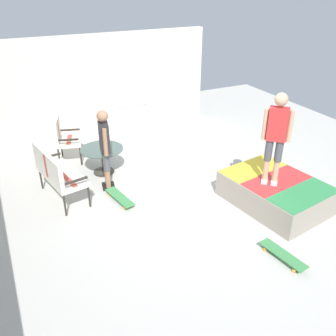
{
  "coord_description": "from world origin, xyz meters",
  "views": [
    {
      "loc": [
        -5.35,
        3.01,
        3.85
      ],
      "look_at": [
        -0.05,
        0.4,
        0.7
      ],
      "focal_mm": 39.34,
      "sensor_mm": 36.0,
      "label": 1
    }
  ],
  "objects_px": {
    "patio_bench": "(56,171)",
    "person_skater": "(276,133)",
    "skate_ramp": "(276,192)",
    "skateboard_spare": "(283,255)",
    "skateboard_by_bench": "(120,197)",
    "person_watching": "(105,145)",
    "patio_chair_near_house": "(64,136)",
    "patio_table": "(102,156)"
  },
  "relations": [
    {
      "from": "patio_bench",
      "to": "skateboard_spare",
      "type": "xyz_separation_m",
      "value": [
        -3.19,
        -2.68,
        -0.53
      ]
    },
    {
      "from": "person_watching",
      "to": "skateboard_spare",
      "type": "height_order",
      "value": "person_watching"
    },
    {
      "from": "person_watching",
      "to": "skate_ramp",
      "type": "bearing_deg",
      "value": -126.56
    },
    {
      "from": "skateboard_by_bench",
      "to": "patio_chair_near_house",
      "type": "bearing_deg",
      "value": 13.59
    },
    {
      "from": "skateboard_by_bench",
      "to": "person_skater",
      "type": "bearing_deg",
      "value": -119.43
    },
    {
      "from": "patio_table",
      "to": "person_skater",
      "type": "height_order",
      "value": "person_skater"
    },
    {
      "from": "person_skater",
      "to": "skate_ramp",
      "type": "bearing_deg",
      "value": -91.27
    },
    {
      "from": "skate_ramp",
      "to": "patio_bench",
      "type": "bearing_deg",
      "value": 61.83
    },
    {
      "from": "patio_bench",
      "to": "patio_chair_near_house",
      "type": "height_order",
      "value": "same"
    },
    {
      "from": "patio_bench",
      "to": "patio_chair_near_house",
      "type": "bearing_deg",
      "value": -17.11
    },
    {
      "from": "person_watching",
      "to": "person_skater",
      "type": "bearing_deg",
      "value": -128.77
    },
    {
      "from": "person_skater",
      "to": "skateboard_spare",
      "type": "distance_m",
      "value": 2.01
    },
    {
      "from": "patio_chair_near_house",
      "to": "person_watching",
      "type": "xyz_separation_m",
      "value": [
        -1.56,
        -0.49,
        0.33
      ]
    },
    {
      "from": "person_watching",
      "to": "person_skater",
      "type": "xyz_separation_m",
      "value": [
        -1.95,
        -2.42,
        0.53
      ]
    },
    {
      "from": "patio_chair_near_house",
      "to": "skateboard_spare",
      "type": "bearing_deg",
      "value": -155.36
    },
    {
      "from": "patio_bench",
      "to": "patio_table",
      "type": "height_order",
      "value": "patio_bench"
    },
    {
      "from": "skate_ramp",
      "to": "patio_bench",
      "type": "distance_m",
      "value": 4.11
    },
    {
      "from": "person_watching",
      "to": "skateboard_by_bench",
      "type": "relative_size",
      "value": 1.98
    },
    {
      "from": "skate_ramp",
      "to": "skateboard_spare",
      "type": "xyz_separation_m",
      "value": [
        -1.26,
        0.93,
        -0.17
      ]
    },
    {
      "from": "patio_bench",
      "to": "person_skater",
      "type": "relative_size",
      "value": 0.81
    },
    {
      "from": "person_skater",
      "to": "skateboard_by_bench",
      "type": "distance_m",
      "value": 3.07
    },
    {
      "from": "person_skater",
      "to": "skateboard_spare",
      "type": "xyz_separation_m",
      "value": [
        -1.26,
        0.72,
        -1.38
      ]
    },
    {
      "from": "person_skater",
      "to": "patio_table",
      "type": "bearing_deg",
      "value": 41.83
    },
    {
      "from": "skate_ramp",
      "to": "skateboard_by_bench",
      "type": "bearing_deg",
      "value": 62.48
    },
    {
      "from": "patio_chair_near_house",
      "to": "person_watching",
      "type": "relative_size",
      "value": 0.63
    },
    {
      "from": "person_watching",
      "to": "skateboard_spare",
      "type": "bearing_deg",
      "value": -152.08
    },
    {
      "from": "patio_chair_near_house",
      "to": "patio_table",
      "type": "distance_m",
      "value": 1.12
    },
    {
      "from": "patio_table",
      "to": "skateboard_by_bench",
      "type": "distance_m",
      "value": 1.28
    },
    {
      "from": "skate_ramp",
      "to": "skateboard_spare",
      "type": "distance_m",
      "value": 1.57
    },
    {
      "from": "person_watching",
      "to": "patio_bench",
      "type": "bearing_deg",
      "value": 91.12
    },
    {
      "from": "patio_table",
      "to": "person_watching",
      "type": "height_order",
      "value": "person_watching"
    },
    {
      "from": "skate_ramp",
      "to": "patio_table",
      "type": "height_order",
      "value": "patio_table"
    },
    {
      "from": "person_skater",
      "to": "skateboard_spare",
      "type": "height_order",
      "value": "person_skater"
    },
    {
      "from": "skate_ramp",
      "to": "patio_chair_near_house",
      "type": "height_order",
      "value": "patio_chair_near_house"
    },
    {
      "from": "skate_ramp",
      "to": "patio_bench",
      "type": "height_order",
      "value": "patio_bench"
    },
    {
      "from": "patio_bench",
      "to": "skateboard_by_bench",
      "type": "bearing_deg",
      "value": -119.82
    },
    {
      "from": "skate_ramp",
      "to": "person_watching",
      "type": "distance_m",
      "value": 3.35
    },
    {
      "from": "skateboard_spare",
      "to": "skateboard_by_bench",
      "type": "bearing_deg",
      "value": 32.55
    },
    {
      "from": "patio_chair_near_house",
      "to": "skateboard_spare",
      "type": "distance_m",
      "value": 5.28
    },
    {
      "from": "patio_bench",
      "to": "skateboard_spare",
      "type": "height_order",
      "value": "patio_bench"
    },
    {
      "from": "person_skater",
      "to": "skateboard_spare",
      "type": "relative_size",
      "value": 2.01
    },
    {
      "from": "patio_bench",
      "to": "person_skater",
      "type": "bearing_deg",
      "value": -119.55
    }
  ]
}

